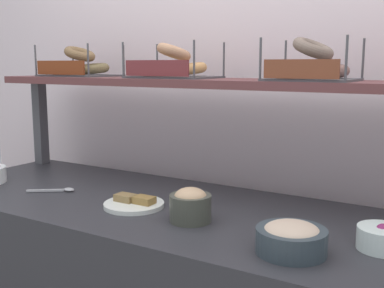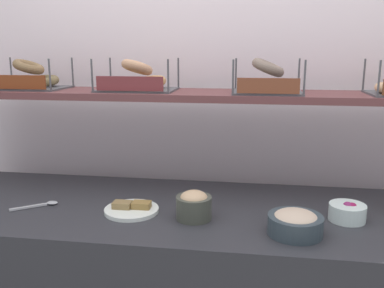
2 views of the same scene
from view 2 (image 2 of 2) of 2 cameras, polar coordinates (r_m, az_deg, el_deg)
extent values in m
cube|color=white|center=(2.12, 2.19, 5.70)|extent=(3.45, 0.06, 2.40)
cube|color=brown|center=(1.83, 1.21, 6.65)|extent=(2.21, 0.32, 0.03)
cylinder|color=#333F46|center=(1.48, 13.80, -10.60)|extent=(0.18, 0.18, 0.07)
ellipsoid|color=beige|center=(1.47, 13.86, -9.62)|extent=(0.14, 0.14, 0.05)
cylinder|color=white|center=(1.65, 20.30, -8.69)|extent=(0.13, 0.13, 0.06)
sphere|color=#86275E|center=(1.64, 20.35, -7.99)|extent=(0.04, 0.04, 0.04)
sphere|color=#961A4D|center=(1.64, 20.82, -8.01)|extent=(0.03, 0.03, 0.03)
sphere|color=#A62C55|center=(1.64, 20.94, -7.98)|extent=(0.03, 0.03, 0.03)
sphere|color=#992A53|center=(1.64, 21.12, -8.07)|extent=(0.02, 0.02, 0.02)
cylinder|color=#43463C|center=(1.56, 0.25, -8.62)|extent=(0.13, 0.13, 0.08)
ellipsoid|color=tan|center=(1.54, 0.25, -7.39)|extent=(0.10, 0.10, 0.06)
cylinder|color=white|center=(1.65, -8.19, -8.86)|extent=(0.21, 0.21, 0.01)
cube|color=olive|center=(1.65, -9.44, -8.13)|extent=(0.07, 0.05, 0.02)
cube|color=olive|center=(1.64, -6.88, -8.19)|extent=(0.07, 0.05, 0.02)
cube|color=#B7B7BC|center=(1.78, -21.30, -7.96)|extent=(0.12, 0.09, 0.01)
ellipsoid|color=#B7B7BC|center=(1.79, -18.43, -7.56)|extent=(0.04, 0.03, 0.01)
cube|color=#4C4C51|center=(2.10, -21.06, 7.11)|extent=(0.33, 0.24, 0.01)
cylinder|color=#4C4C51|center=(1.92, -18.72, 8.81)|extent=(0.01, 0.01, 0.14)
cylinder|color=#4C4C51|center=(2.27, -23.30, 8.97)|extent=(0.01, 0.01, 0.14)
cylinder|color=#4C4C51|center=(2.12, -15.88, 9.32)|extent=(0.01, 0.01, 0.14)
cube|color=brown|center=(1.99, -22.83, 7.74)|extent=(0.28, 0.01, 0.06)
torus|color=brown|center=(2.10, -22.90, 7.73)|extent=(0.18, 0.17, 0.05)
torus|color=brown|center=(2.10, -19.47, 8.10)|extent=(0.16, 0.17, 0.05)
torus|color=olive|center=(2.09, -21.27, 9.73)|extent=(0.15, 0.15, 0.08)
cube|color=#4C4C51|center=(1.89, -7.38, 7.32)|extent=(0.34, 0.24, 0.01)
cylinder|color=#4C4C51|center=(1.83, -13.40, 8.97)|extent=(0.01, 0.01, 0.14)
cylinder|color=#4C4C51|center=(1.74, -3.25, 9.11)|extent=(0.01, 0.01, 0.14)
cylinder|color=#4C4C51|center=(2.05, -10.99, 9.45)|extent=(0.01, 0.01, 0.14)
cylinder|color=#4C4C51|center=(1.96, -1.86, 9.54)|extent=(0.01, 0.01, 0.14)
cube|color=maroon|center=(1.77, -8.47, 8.10)|extent=(0.29, 0.01, 0.06)
torus|color=tan|center=(1.88, -9.40, 8.15)|extent=(0.16, 0.15, 0.05)
torus|color=tan|center=(1.91, -5.64, 8.40)|extent=(0.20, 0.20, 0.06)
torus|color=tan|center=(1.88, -7.46, 10.27)|extent=(0.20, 0.20, 0.08)
cube|color=#4C4C51|center=(1.80, 10.14, 6.95)|extent=(0.28, 0.24, 0.01)
cylinder|color=#4C4C51|center=(1.68, 5.59, 8.95)|extent=(0.01, 0.01, 0.14)
cylinder|color=#4C4C51|center=(1.69, 15.02, 8.59)|extent=(0.01, 0.01, 0.14)
cylinder|color=#4C4C51|center=(1.91, 5.97, 9.39)|extent=(0.01, 0.01, 0.14)
cylinder|color=#4C4C51|center=(1.92, 14.28, 9.08)|extent=(0.01, 0.01, 0.14)
cube|color=brown|center=(1.68, 10.28, 7.77)|extent=(0.24, 0.01, 0.06)
torus|color=#726750|center=(1.77, 8.58, 7.99)|extent=(0.17, 0.18, 0.06)
torus|color=#7F5C54|center=(1.83, 11.49, 7.88)|extent=(0.16, 0.16, 0.05)
torus|color=#7B675A|center=(1.79, 10.27, 10.17)|extent=(0.16, 0.16, 0.09)
cylinder|color=#4C4C51|center=(1.74, 24.03, 8.04)|extent=(0.01, 0.01, 0.14)
cylinder|color=#4C4C51|center=(1.96, 22.28, 8.61)|extent=(0.01, 0.01, 0.14)
camera|label=1|loc=(0.59, 74.26, -8.96)|focal=44.54mm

